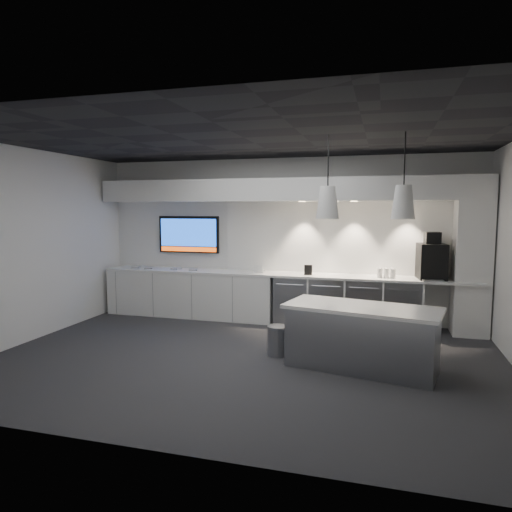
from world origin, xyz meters
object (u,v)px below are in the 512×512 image
(bin, at_px, (278,340))
(coffee_machine, at_px, (432,260))
(wall_tv, at_px, (189,234))
(island, at_px, (361,337))

(bin, relative_size, coffee_machine, 0.53)
(wall_tv, xyz_separation_m, bin, (2.30, -2.14, -1.35))
(island, relative_size, coffee_machine, 2.64)
(bin, bearing_deg, island, -11.60)
(bin, bearing_deg, wall_tv, 137.06)
(wall_tv, bearing_deg, coffee_machine, -3.15)
(island, distance_m, bin, 1.21)
(wall_tv, relative_size, coffee_machine, 1.59)
(wall_tv, bearing_deg, island, -34.49)
(coffee_machine, bearing_deg, island, -122.56)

